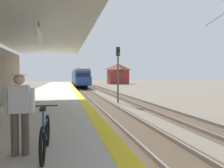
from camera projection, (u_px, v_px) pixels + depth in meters
station_platform at (49, 105)px, 14.24m from camera, size 5.00×80.00×0.91m
track_pair_nearest_platform at (101, 102)px, 19.14m from camera, size 2.34×120.00×0.16m
track_pair_middle at (135, 101)px, 19.91m from camera, size 2.34×120.00×0.16m
approaching_train at (80, 77)px, 45.82m from camera, size 2.93×19.60×4.76m
commuter_person at (20, 110)px, 4.13m from camera, size 0.59×0.30×1.67m
bicycle_beside_commuter at (45, 136)px, 4.20m from camera, size 0.48×1.82×1.04m
rail_signal_post at (118, 69)px, 18.93m from camera, size 0.32×0.34×5.20m
distant_trackside_house at (118, 73)px, 64.12m from camera, size 6.60×5.28×6.40m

